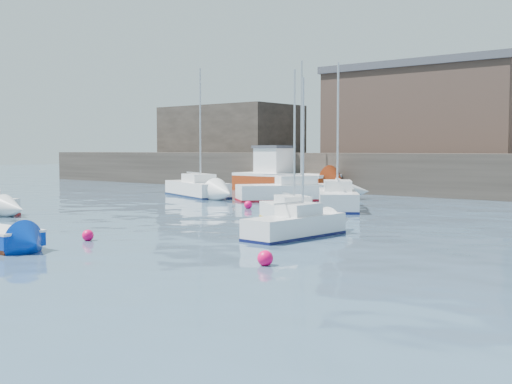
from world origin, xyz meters
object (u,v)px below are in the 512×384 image
Objects in this scene: sailboat_e at (197,188)px; buoy_mid at (265,265)px; sailboat_c at (296,225)px; buoy_far at (248,208)px; buoy_near at (88,241)px; fishing_boat at (284,177)px; sailboat_b at (291,213)px; sailboat_f at (338,199)px; sailboat_h at (292,191)px.

sailboat_e reaches higher than buoy_mid.
sailboat_c is 13.25× the size of buoy_far.
sailboat_e is 21.99m from buoy_near.
fishing_boat is 21.54m from sailboat_b.
sailboat_f reaches higher than fishing_boat.
buoy_mid is (20.40, -18.04, -0.58)m from sailboat_e.
sailboat_f is 16.28m from buoy_near.
sailboat_c is at bearing -51.95° from sailboat_b.
sailboat_e is at bearing 171.40° from sailboat_f.
buoy_near is at bearing -133.91° from sailboat_c.
sailboat_b reaches higher than buoy_far.
sailboat_h is 6.31m from buoy_far.
fishing_boat is 21.37× the size of buoy_near.
sailboat_c is (16.19, -20.91, -0.66)m from fishing_boat.
sailboat_h is (-7.33, 10.10, 0.14)m from sailboat_b.
sailboat_f is 17.99× the size of buoy_far.
sailboat_e is (-1.44, -8.21, -0.55)m from fishing_boat.
fishing_boat is 1.49× the size of sailboat_c.
sailboat_b is at bearing 122.23° from buoy_mid.
sailboat_b is 4.92m from sailboat_c.
sailboat_b reaches higher than buoy_near.
sailboat_h is at bearing -49.96° from fishing_boat.
sailboat_h is 23.36m from buoy_mid.
sailboat_h is 19.69× the size of buoy_mid.
buoy_far is (-5.87, 3.98, -0.44)m from sailboat_b.
sailboat_b is 7.10m from buoy_far.
sailboat_e is 21.17× the size of buoy_near.
sailboat_e is 7.38m from sailboat_h.
sailboat_h reaches higher than sailboat_e.
sailboat_c is 6.03m from buoy_mid.
sailboat_h is at bearing 104.62° from buoy_near.
sailboat_f is (11.31, -10.14, -0.55)m from fishing_boat.
sailboat_c is at bearing -52.26° from fishing_boat.
buoy_near is (10.90, -26.40, -1.12)m from fishing_boat.
fishing_boat is 26.45m from sailboat_c.
sailboat_h is at bearing 103.44° from buoy_far.
buoy_far is (7.29, -13.05, -1.12)m from fishing_boat.
sailboat_e is (-17.63, 12.70, 0.12)m from sailboat_c.
buoy_far is (8.73, -4.84, -0.58)m from sailboat_e.
sailboat_b is 16.26× the size of buoy_near.
sailboat_f reaches higher than buoy_near.
sailboat_e is 27.24m from buoy_mid.
sailboat_h is (-5.48, 3.20, 0.01)m from sailboat_f.
fishing_boat is at bearing 112.44° from buoy_near.
fishing_boat is 1.00× the size of sailboat_h.
sailboat_e is at bearing -99.95° from fishing_boat.
buoy_far is (-3.61, 13.35, 0.00)m from buoy_near.
sailboat_b reaches higher than sailboat_c.
fishing_boat is 32.40m from buoy_mid.
sailboat_f reaches higher than buoy_mid.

